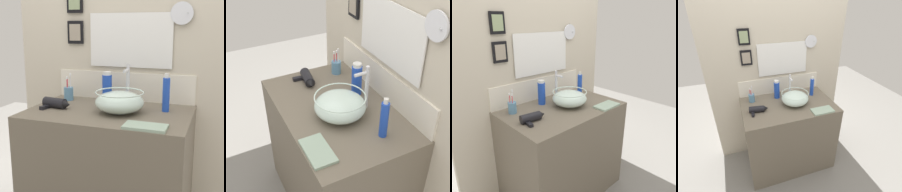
# 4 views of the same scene
# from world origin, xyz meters

# --- Properties ---
(ground_plane) EXTENTS (6.00, 6.00, 0.00)m
(ground_plane) POSITION_xyz_m (0.00, 0.00, 0.00)
(ground_plane) COLOR gray
(vanity_counter) EXTENTS (1.04, 0.66, 0.88)m
(vanity_counter) POSITION_xyz_m (0.00, 0.00, 0.44)
(vanity_counter) COLOR #6B6051
(vanity_counter) RESTS_ON ground
(back_panel) EXTENTS (1.70, 0.09, 2.45)m
(back_panel) POSITION_xyz_m (-0.00, 0.36, 1.23)
(back_panel) COLOR beige
(back_panel) RESTS_ON ground
(glass_bowl_sink) EXTENTS (0.31, 0.31, 0.13)m
(glass_bowl_sink) POSITION_xyz_m (0.08, -0.01, 0.95)
(glass_bowl_sink) COLOR silver
(glass_bowl_sink) RESTS_ON vanity_counter
(faucet) EXTENTS (0.02, 0.10, 0.29)m
(faucet) POSITION_xyz_m (0.08, 0.16, 1.04)
(faucet) COLOR silver
(faucet) RESTS_ON vanity_counter
(hair_drier) EXTENTS (0.21, 0.14, 0.07)m
(hair_drier) POSITION_xyz_m (-0.35, -0.05, 0.91)
(hair_drier) COLOR black
(hair_drier) RESTS_ON vanity_counter
(toothbrush_cup) EXTENTS (0.07, 0.07, 0.20)m
(toothbrush_cup) POSITION_xyz_m (-0.38, 0.19, 0.93)
(toothbrush_cup) COLOR #598CB2
(toothbrush_cup) RESTS_ON vanity_counter
(soap_dispenser) EXTENTS (0.07, 0.07, 0.22)m
(soap_dispenser) POSITION_xyz_m (-0.08, 0.19, 0.99)
(soap_dispenser) COLOR blue
(soap_dispenser) RESTS_ON vanity_counter
(shampoo_bottle) EXTENTS (0.05, 0.05, 0.24)m
(shampoo_bottle) POSITION_xyz_m (0.35, 0.11, 0.99)
(shampoo_bottle) COLOR blue
(shampoo_bottle) RESTS_ON vanity_counter
(hand_towel) EXTENTS (0.23, 0.13, 0.02)m
(hand_towel) POSITION_xyz_m (0.30, -0.26, 0.89)
(hand_towel) COLOR #99B29E
(hand_towel) RESTS_ON vanity_counter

